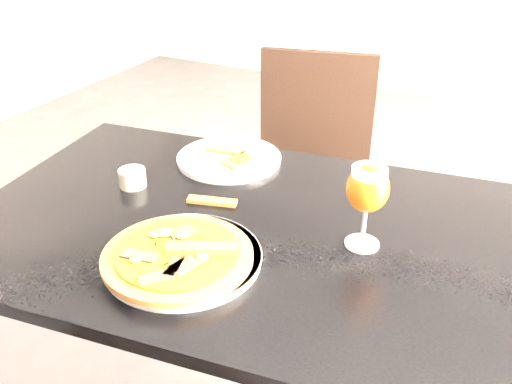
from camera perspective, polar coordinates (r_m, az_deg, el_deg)
The scene contains 10 objects.
ground at distance 1.94m, azimuth -0.46°, elevation -18.10°, with size 6.00×6.00×0.00m, color #525254.
dining_table at distance 1.31m, azimuth -1.94°, elevation -6.35°, with size 1.29×0.94×0.75m.
chair_far at distance 2.01m, azimuth 5.27°, elevation 1.59°, with size 0.50×0.50×0.91m.
plate_main at distance 1.14m, azimuth -7.34°, elevation -6.58°, with size 0.31×0.31×0.02m, color white.
pizza at distance 1.12m, azimuth -7.79°, elevation -6.22°, with size 0.30×0.30×0.03m.
plate_second at distance 1.53m, azimuth -2.72°, elevation 3.35°, with size 0.28×0.28×0.01m, color white.
crust_scraps at distance 1.51m, azimuth -2.11°, elevation 3.51°, with size 0.16×0.11×0.01m.
loose_crust at distance 1.33m, azimuth -4.42°, elevation -0.91°, with size 0.12×0.03×0.01m, color #9F6B26.
sauce_cup at distance 1.43m, azimuth -12.26°, elevation 1.47°, with size 0.07×0.07×0.04m.
beer_glass at distance 1.14m, azimuth 11.11°, elevation 0.27°, with size 0.09×0.09×0.18m.
Camera 1 is at (0.61, -1.17, 1.42)m, focal length 40.00 mm.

